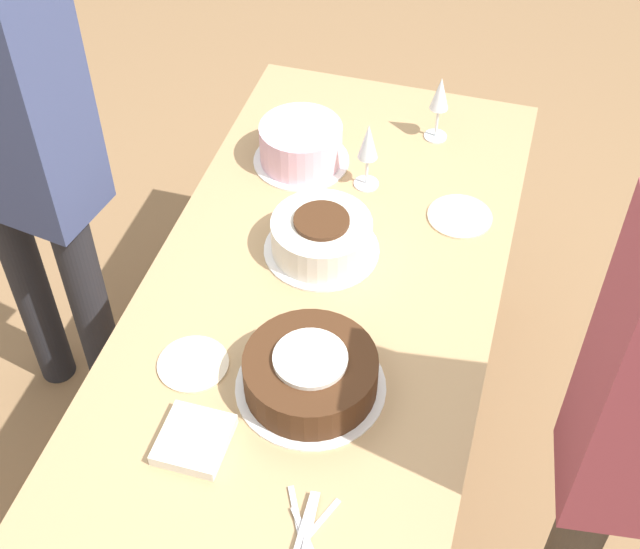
{
  "coord_description": "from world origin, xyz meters",
  "views": [
    {
      "loc": [
        -1.41,
        -0.4,
        2.36
      ],
      "look_at": [
        0.0,
        0.0,
        0.82
      ],
      "focal_mm": 50.0,
      "sensor_mm": 36.0,
      "label": 1
    }
  ],
  "objects_px": {
    "cake_front_chocolate": "(310,374)",
    "wine_glass_far": "(368,145)",
    "cake_center_white": "(321,236)",
    "cake_back_decorated": "(301,145)",
    "person_watching": "(10,139)",
    "wine_glass_near": "(440,97)"
  },
  "relations": [
    {
      "from": "person_watching",
      "to": "wine_glass_far",
      "type": "bearing_deg",
      "value": 30.95
    },
    {
      "from": "cake_front_chocolate",
      "to": "wine_glass_far",
      "type": "relative_size",
      "value": 1.66
    },
    {
      "from": "cake_back_decorated",
      "to": "person_watching",
      "type": "bearing_deg",
      "value": 120.94
    },
    {
      "from": "cake_front_chocolate",
      "to": "wine_glass_far",
      "type": "bearing_deg",
      "value": 3.88
    },
    {
      "from": "cake_front_chocolate",
      "to": "person_watching",
      "type": "bearing_deg",
      "value": 67.6
    },
    {
      "from": "cake_back_decorated",
      "to": "wine_glass_near",
      "type": "relative_size",
      "value": 1.34
    },
    {
      "from": "cake_center_white",
      "to": "person_watching",
      "type": "relative_size",
      "value": 0.18
    },
    {
      "from": "cake_back_decorated",
      "to": "cake_front_chocolate",
      "type": "bearing_deg",
      "value": -161.64
    },
    {
      "from": "wine_glass_far",
      "to": "wine_glass_near",
      "type": "bearing_deg",
      "value": -28.6
    },
    {
      "from": "wine_glass_near",
      "to": "person_watching",
      "type": "xyz_separation_m",
      "value": [
        -0.59,
        0.98,
        0.09
      ]
    },
    {
      "from": "cake_back_decorated",
      "to": "person_watching",
      "type": "height_order",
      "value": "person_watching"
    },
    {
      "from": "cake_center_white",
      "to": "cake_front_chocolate",
      "type": "bearing_deg",
      "value": -167.25
    },
    {
      "from": "wine_glass_near",
      "to": "wine_glass_far",
      "type": "bearing_deg",
      "value": 151.4
    },
    {
      "from": "cake_back_decorated",
      "to": "wine_glass_near",
      "type": "height_order",
      "value": "wine_glass_near"
    },
    {
      "from": "cake_center_white",
      "to": "cake_front_chocolate",
      "type": "relative_size",
      "value": 0.88
    },
    {
      "from": "cake_front_chocolate",
      "to": "cake_back_decorated",
      "type": "distance_m",
      "value": 0.78
    },
    {
      "from": "cake_front_chocolate",
      "to": "person_watching",
      "type": "height_order",
      "value": "person_watching"
    },
    {
      "from": "cake_center_white",
      "to": "person_watching",
      "type": "xyz_separation_m",
      "value": [
        -0.05,
        0.79,
        0.18
      ]
    },
    {
      "from": "cake_center_white",
      "to": "person_watching",
      "type": "distance_m",
      "value": 0.81
    },
    {
      "from": "cake_center_white",
      "to": "wine_glass_near",
      "type": "bearing_deg",
      "value": -19.32
    },
    {
      "from": "cake_center_white",
      "to": "cake_back_decorated",
      "type": "distance_m",
      "value": 0.36
    },
    {
      "from": "cake_center_white",
      "to": "wine_glass_far",
      "type": "distance_m",
      "value": 0.3
    }
  ]
}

